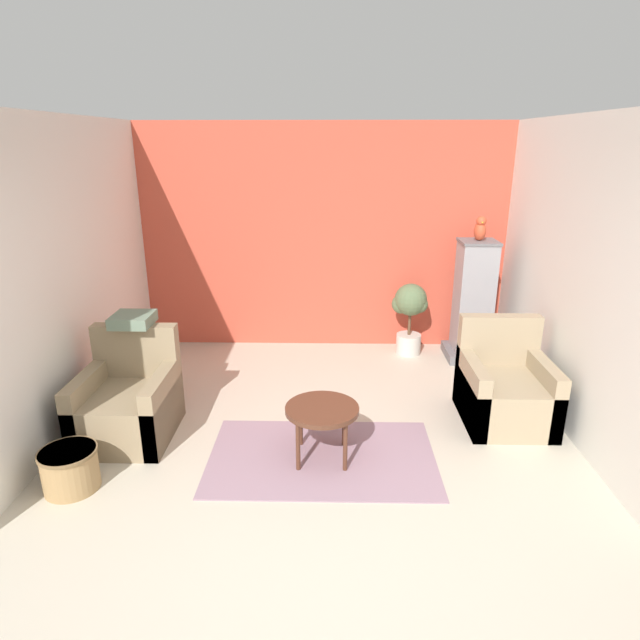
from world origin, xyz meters
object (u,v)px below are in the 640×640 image
object	(u,v)px
parrot	(480,229)
wicker_basket	(70,468)
armchair_right	(504,390)
potted_plant	(410,310)
birdcage	(473,304)
coffee_table	(322,413)
armchair_left	(129,404)

from	to	relation	value
parrot	wicker_basket	world-z (taller)	parrot
armchair_right	potted_plant	xyz separation A→B (m)	(-0.66, 1.62, 0.26)
birdcage	wicker_basket	size ratio (longest dim) A/B	3.35
armchair_right	wicker_basket	distance (m)	3.73
coffee_table	wicker_basket	xyz separation A→B (m)	(-1.87, -0.44, -0.24)
armchair_left	potted_plant	distance (m)	3.36
parrot	wicker_basket	distance (m)	4.68
coffee_table	armchair_left	world-z (taller)	armchair_left
birdcage	armchair_right	bearing A→B (deg)	-92.01
potted_plant	wicker_basket	distance (m)	4.01
armchair_left	wicker_basket	world-z (taller)	armchair_left
potted_plant	wicker_basket	world-z (taller)	potted_plant
armchair_right	potted_plant	bearing A→B (deg)	112.25
armchair_left	birdcage	bearing A→B (deg)	28.40
armchair_right	potted_plant	distance (m)	1.77
armchair_right	parrot	xyz separation A→B (m)	(0.05, 1.51, 1.25)
armchair_right	birdcage	size ratio (longest dim) A/B	0.65
armchair_left	armchair_right	bearing A→B (deg)	5.82
armchair_right	potted_plant	size ratio (longest dim) A/B	1.05
armchair_left	wicker_basket	xyz separation A→B (m)	(-0.17, -0.79, -0.12)
coffee_table	potted_plant	bearing A→B (deg)	66.31
armchair_right	parrot	world-z (taller)	parrot
parrot	potted_plant	world-z (taller)	parrot
coffee_table	birdcage	bearing A→B (deg)	51.86
potted_plant	armchair_right	bearing A→B (deg)	-67.75
armchair_left	parrot	xyz separation A→B (m)	(3.43, 1.86, 1.25)
armchair_right	parrot	bearing A→B (deg)	87.99
coffee_table	potted_plant	world-z (taller)	potted_plant
birdcage	parrot	xyz separation A→B (m)	(0.00, 0.00, 0.88)
parrot	wicker_basket	size ratio (longest dim) A/B	0.67
armchair_right	wicker_basket	xyz separation A→B (m)	(-3.55, -1.13, -0.12)
birdcage	parrot	size ratio (longest dim) A/B	5.04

